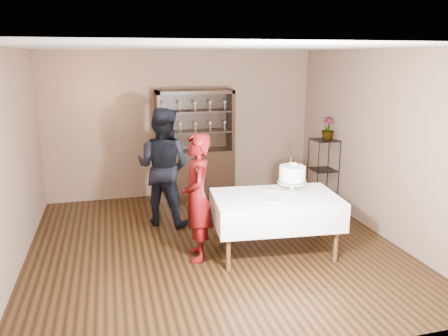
{
  "coord_description": "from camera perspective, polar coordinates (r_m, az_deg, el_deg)",
  "views": [
    {
      "loc": [
        -1.31,
        -5.55,
        2.58
      ],
      "look_at": [
        0.18,
        0.1,
        1.09
      ],
      "focal_mm": 35.0,
      "sensor_mm": 36.0,
      "label": 1
    }
  ],
  "objects": [
    {
      "name": "potted_plant",
      "position": [
        7.7,
        13.41,
        5.0
      ],
      "size": [
        0.22,
        0.22,
        0.39
      ],
      "primitive_type": "imported",
      "rotation": [
        0.0,
        0.0,
        -0.01
      ],
      "color": "#4F6F34",
      "rests_on": "plant_etagere"
    },
    {
      "name": "plate_near",
      "position": [
        5.58,
        6.3,
        -4.13
      ],
      "size": [
        0.27,
        0.27,
        0.01
      ],
      "primitive_type": "cylinder",
      "rotation": [
        0.0,
        0.0,
        0.29
      ],
      "color": "silver",
      "rests_on": "cake_table"
    },
    {
      "name": "plate_far",
      "position": [
        6.03,
        5.83,
        -2.71
      ],
      "size": [
        0.22,
        0.22,
        0.01
      ],
      "primitive_type": "cylinder",
      "rotation": [
        0.0,
        0.0,
        0.3
      ],
      "color": "silver",
      "rests_on": "cake_table"
    },
    {
      "name": "cake",
      "position": [
        5.96,
        8.9,
        -0.94
      ],
      "size": [
        0.44,
        0.44,
        0.54
      ],
      "rotation": [
        0.0,
        0.0,
        0.32
      ],
      "color": "silver",
      "rests_on": "cake_table"
    },
    {
      "name": "china_hutch",
      "position": [
        8.17,
        -3.74,
        0.74
      ],
      "size": [
        1.4,
        0.48,
        2.0
      ],
      "color": "black",
      "rests_on": "floor"
    },
    {
      "name": "man",
      "position": [
        6.84,
        -7.94,
        0.16
      ],
      "size": [
        1.13,
        1.07,
        1.84
      ],
      "primitive_type": "imported",
      "rotation": [
        0.0,
        0.0,
        2.58
      ],
      "color": "black",
      "rests_on": "floor"
    },
    {
      "name": "wall_left",
      "position": [
        5.8,
        -26.27,
        0.59
      ],
      "size": [
        0.02,
        5.0,
        2.7
      ],
      "primitive_type": "cube",
      "color": "#755F4B",
      "rests_on": "floor"
    },
    {
      "name": "back_wall",
      "position": [
        8.24,
        -5.52,
        5.68
      ],
      "size": [
        5.0,
        0.02,
        2.7
      ],
      "primitive_type": "cube",
      "color": "#755F4B",
      "rests_on": "floor"
    },
    {
      "name": "woman",
      "position": [
        5.6,
        -3.54,
        -3.88
      ],
      "size": [
        0.46,
        0.65,
        1.67
      ],
      "primitive_type": "imported",
      "rotation": [
        0.0,
        0.0,
        -1.68
      ],
      "color": "#3D0509",
      "rests_on": "floor"
    },
    {
      "name": "wall_right",
      "position": [
        6.84,
        19.38,
        3.15
      ],
      "size": [
        0.02,
        5.0,
        2.7
      ],
      "primitive_type": "cube",
      "color": "#755F4B",
      "rests_on": "floor"
    },
    {
      "name": "floor",
      "position": [
        6.25,
        -1.41,
        -10.04
      ],
      "size": [
        5.0,
        5.0,
        0.0
      ],
      "primitive_type": "plane",
      "color": "black",
      "rests_on": "ground"
    },
    {
      "name": "plant_etagere",
      "position": [
        7.88,
        12.81,
        -0.2
      ],
      "size": [
        0.42,
        0.42,
        1.2
      ],
      "color": "black",
      "rests_on": "floor"
    },
    {
      "name": "cake_table",
      "position": [
        5.82,
        6.73,
        -5.43
      ],
      "size": [
        1.71,
        1.15,
        0.81
      ],
      "rotation": [
        0.0,
        0.0,
        -0.09
      ],
      "color": "white",
      "rests_on": "floor"
    },
    {
      "name": "ceiling",
      "position": [
        5.7,
        -1.58,
        15.53
      ],
      "size": [
        5.0,
        5.0,
        0.0
      ],
      "primitive_type": "plane",
      "rotation": [
        3.14,
        0.0,
        0.0
      ],
      "color": "silver",
      "rests_on": "back_wall"
    }
  ]
}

